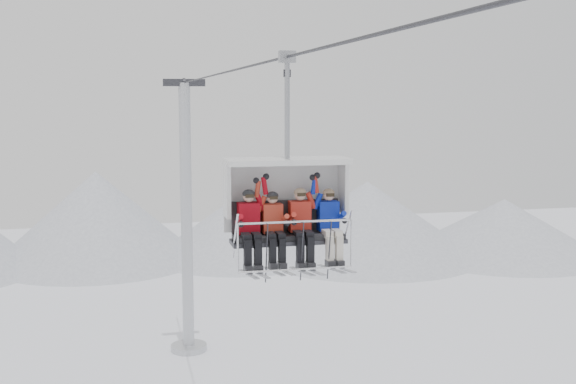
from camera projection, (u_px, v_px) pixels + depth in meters
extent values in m
cone|color=silver|center=(97.00, 216.00, 55.86)|extent=(16.00, 16.00, 7.00)
cone|color=silver|center=(239.00, 225.00, 57.49)|extent=(14.00, 14.00, 5.00)
cone|color=silver|center=(367.00, 219.00, 57.74)|extent=(18.00, 18.00, 6.00)
cone|color=silver|center=(504.00, 227.00, 58.37)|extent=(16.00, 16.00, 4.50)
cone|color=silver|center=(303.00, 220.00, 61.77)|extent=(12.00, 12.00, 4.50)
cylinder|color=#B3B6BB|center=(187.00, 220.00, 35.32)|extent=(0.56, 0.56, 13.30)
cylinder|color=#B3B6BB|center=(189.00, 347.00, 36.16)|extent=(1.80, 1.80, 0.30)
cube|color=#303136|center=(184.00, 83.00, 34.47)|extent=(2.00, 0.35, 0.35)
cylinder|color=#303136|center=(288.00, 57.00, 13.22)|extent=(0.06, 50.00, 0.06)
cube|color=black|center=(288.00, 236.00, 13.62)|extent=(2.08, 0.55, 0.10)
cube|color=black|center=(285.00, 216.00, 13.83)|extent=(2.08, 0.10, 0.61)
cube|color=#303136|center=(288.00, 241.00, 13.63)|extent=(2.17, 0.60, 0.08)
cube|color=silver|center=(283.00, 195.00, 13.99)|extent=(2.32, 0.10, 1.38)
cube|color=silver|center=(287.00, 161.00, 13.52)|extent=(2.32, 0.90, 0.10)
cylinder|color=silver|center=(295.00, 222.00, 13.04)|extent=(2.12, 0.04, 0.04)
cylinder|color=silver|center=(296.00, 270.00, 13.09)|extent=(2.12, 0.04, 0.04)
cylinder|color=#95989E|center=(287.00, 109.00, 13.41)|extent=(0.10, 0.10, 1.93)
cube|color=#95989E|center=(287.00, 57.00, 13.29)|extent=(0.30, 0.18, 0.22)
cube|color=#A10714|center=(248.00, 218.00, 13.44)|extent=(0.40, 0.26, 0.59)
sphere|color=tan|center=(249.00, 196.00, 13.35)|extent=(0.22, 0.22, 0.22)
cube|color=black|center=(248.00, 253.00, 13.07)|extent=(0.13, 0.15, 0.47)
cube|color=black|center=(258.00, 252.00, 13.11)|extent=(0.13, 0.15, 0.47)
cube|color=#A6A9B0|center=(249.00, 274.00, 13.02)|extent=(0.09, 1.69, 0.26)
cube|color=#A6A9B0|center=(259.00, 274.00, 13.06)|extent=(0.09, 1.69, 0.26)
cube|color=#BD3723|center=(272.00, 218.00, 13.55)|extent=(0.37, 0.25, 0.55)
sphere|color=tan|center=(273.00, 198.00, 13.46)|extent=(0.20, 0.20, 0.20)
cube|color=black|center=(272.00, 251.00, 13.17)|extent=(0.12, 0.15, 0.44)
cube|color=black|center=(282.00, 250.00, 13.21)|extent=(0.12, 0.15, 0.44)
cube|color=#A6A9B0|center=(274.00, 271.00, 13.12)|extent=(0.08, 1.69, 0.26)
cube|color=#A6A9B0|center=(283.00, 271.00, 13.16)|extent=(0.08, 1.69, 0.26)
cube|color=red|center=(300.00, 216.00, 13.66)|extent=(0.40, 0.26, 0.59)
sphere|color=tan|center=(300.00, 195.00, 13.57)|extent=(0.22, 0.22, 0.22)
cube|color=black|center=(300.00, 250.00, 13.29)|extent=(0.13, 0.15, 0.47)
cube|color=black|center=(310.00, 249.00, 13.33)|extent=(0.13, 0.15, 0.47)
cube|color=#A6A9B0|center=(302.00, 271.00, 13.24)|extent=(0.09, 1.69, 0.26)
cube|color=#A6A9B0|center=(312.00, 271.00, 13.28)|extent=(0.09, 1.69, 0.26)
cube|color=#0E26AC|center=(328.00, 216.00, 13.79)|extent=(0.38, 0.26, 0.57)
sphere|color=tan|center=(329.00, 195.00, 13.70)|extent=(0.21, 0.21, 0.21)
cube|color=beige|center=(330.00, 248.00, 13.41)|extent=(0.13, 0.15, 0.46)
cube|color=beige|center=(339.00, 248.00, 13.46)|extent=(0.13, 0.15, 0.46)
cube|color=#A6A9B0|center=(331.00, 269.00, 13.37)|extent=(0.09, 1.69, 0.26)
cube|color=#A6A9B0|center=(340.00, 268.00, 13.41)|extent=(0.09, 1.69, 0.26)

